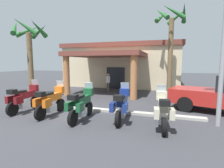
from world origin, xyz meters
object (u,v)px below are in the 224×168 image
(motorcycle_green, at_px, (81,105))
(palm_tree_roadside, at_px, (30,43))
(palm_tree_near_portico, at_px, (171,33))
(motel_building, at_px, (124,65))
(motorcycle_blue, at_px, (122,105))
(motorcycle_maroon, at_px, (24,99))
(motorcycle_cream, at_px, (163,111))
(pedestrian, at_px, (108,81))
(motorcycle_orange, at_px, (50,101))

(motorcycle_green, height_order, palm_tree_roadside, palm_tree_roadside)
(motorcycle_green, distance_m, palm_tree_near_portico, 9.83)
(motel_building, bearing_deg, palm_tree_roadside, -117.19)
(motorcycle_blue, relative_size, palm_tree_near_portico, 0.32)
(motel_building, bearing_deg, palm_tree_near_portico, -43.68)
(motorcycle_maroon, distance_m, motorcycle_blue, 5.20)
(motorcycle_maroon, xyz_separation_m, motorcycle_green, (3.47, -0.26, 0.00))
(palm_tree_roadside, bearing_deg, motorcycle_cream, -20.07)
(palm_tree_near_portico, bearing_deg, palm_tree_roadside, -154.86)
(motel_building, xyz_separation_m, motorcycle_blue, (3.09, -12.39, -1.61))
(motel_building, bearing_deg, motorcycle_cream, -69.72)
(pedestrian, bearing_deg, motorcycle_blue, 92.23)
(motorcycle_orange, relative_size, motorcycle_cream, 1.00)
(motorcycle_cream, xyz_separation_m, palm_tree_roadside, (-9.46, 3.46, 3.25))
(motorcycle_green, bearing_deg, motorcycle_maroon, 84.15)
(motorcycle_blue, xyz_separation_m, pedestrian, (-3.17, 7.25, 0.23))
(motorcycle_orange, xyz_separation_m, palm_tree_near_portico, (5.39, 7.98, 4.15))
(motorcycle_orange, bearing_deg, motel_building, -2.64)
(motorcycle_green, height_order, motorcycle_cream, same)
(motel_building, relative_size, motorcycle_blue, 5.62)
(pedestrian, distance_m, palm_tree_roadside, 6.83)
(motorcycle_blue, relative_size, pedestrian, 1.37)
(pedestrian, height_order, palm_tree_near_portico, palm_tree_near_portico)
(pedestrian, bearing_deg, motorcycle_green, 79.19)
(motorcycle_maroon, relative_size, motorcycle_cream, 1.00)
(motorcycle_maroon, xyz_separation_m, motorcycle_orange, (1.73, -0.11, 0.00))
(motorcycle_cream, distance_m, palm_tree_roadside, 10.59)
(pedestrian, bearing_deg, motorcycle_orange, 66.36)
(motel_building, height_order, motorcycle_orange, motel_building)
(motorcycle_maroon, height_order, motorcycle_cream, same)
(motorcycle_maroon, bearing_deg, motorcycle_green, -95.85)
(motorcycle_maroon, distance_m, motorcycle_cream, 6.93)
(palm_tree_near_portico, bearing_deg, motorcycle_maroon, -132.17)
(motorcycle_blue, distance_m, pedestrian, 7.92)
(pedestrian, xyz_separation_m, palm_tree_roadside, (-4.55, -4.09, 3.02))
(motorcycle_blue, distance_m, palm_tree_roadside, 8.96)
(pedestrian, bearing_deg, motorcycle_maroon, 53.34)
(motorcycle_maroon, height_order, motorcycle_green, same)
(motorcycle_maroon, height_order, palm_tree_near_portico, palm_tree_near_portico)
(motel_building, distance_m, motorcycle_green, 13.01)
(motel_building, height_order, palm_tree_roadside, palm_tree_roadside)
(motorcycle_blue, bearing_deg, palm_tree_roadside, 63.19)
(motorcycle_cream, bearing_deg, pedestrian, 26.25)
(palm_tree_roadside, bearing_deg, motorcycle_green, -30.97)
(motel_building, height_order, motorcycle_blue, motel_building)
(motorcycle_blue, height_order, motorcycle_cream, same)
(motorcycle_orange, height_order, palm_tree_roadside, palm_tree_roadside)
(motorcycle_maroon, bearing_deg, palm_tree_near_portico, -43.70)
(motorcycle_maroon, distance_m, palm_tree_near_portico, 11.40)
(motorcycle_cream, height_order, palm_tree_roadside, palm_tree_roadside)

